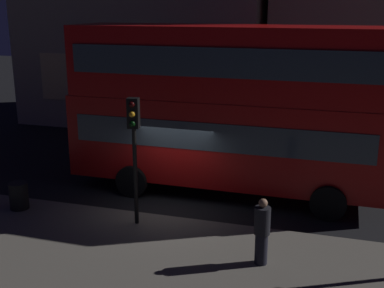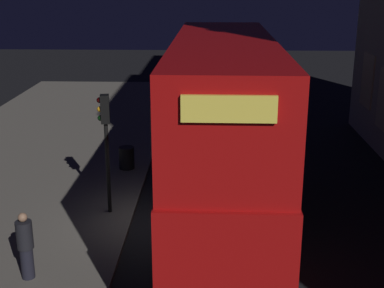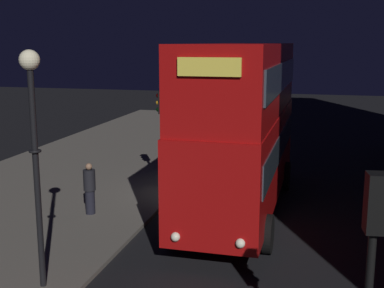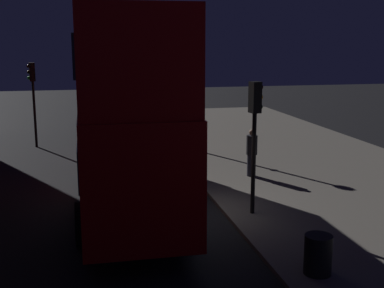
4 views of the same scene
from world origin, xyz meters
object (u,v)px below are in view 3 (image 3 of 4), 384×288
(traffic_light_near_kerb, at_px, (162,118))
(litter_bin, at_px, (187,154))
(pedestrian, at_px, (90,188))
(street_lamp, at_px, (34,126))
(traffic_light_far_side, at_px, (373,249))
(double_decker_bus, at_px, (243,119))

(traffic_light_near_kerb, bearing_deg, litter_bin, 171.87)
(pedestrian, bearing_deg, street_lamp, 48.87)
(street_lamp, distance_m, litter_bin, 13.23)
(traffic_light_far_side, distance_m, litter_bin, 17.06)
(pedestrian, bearing_deg, double_decker_bus, 149.35)
(double_decker_bus, distance_m, litter_bin, 7.23)
(pedestrian, xyz_separation_m, litter_bin, (-7.82, 1.23, -0.45))
(street_lamp, bearing_deg, pedestrian, -166.95)
(double_decker_bus, distance_m, traffic_light_far_side, 10.26)
(traffic_light_near_kerb, relative_size, pedestrian, 2.17)
(traffic_light_far_side, relative_size, litter_bin, 4.66)
(street_lamp, height_order, litter_bin, street_lamp)
(double_decker_bus, distance_m, traffic_light_near_kerb, 3.91)
(traffic_light_near_kerb, height_order, street_lamp, street_lamp)
(pedestrian, height_order, litter_bin, pedestrian)
(traffic_light_near_kerb, relative_size, litter_bin, 4.40)
(double_decker_bus, xyz_separation_m, street_lamp, (7.04, -3.57, 0.75))
(street_lamp, distance_m, pedestrian, 5.89)
(traffic_light_far_side, relative_size, pedestrian, 2.30)
(double_decker_bus, relative_size, traffic_light_far_side, 2.69)
(double_decker_bus, relative_size, traffic_light_near_kerb, 2.85)
(pedestrian, bearing_deg, litter_bin, -153.13)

